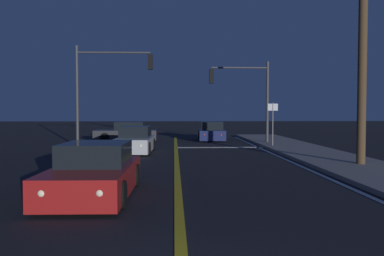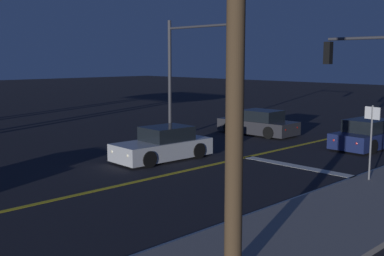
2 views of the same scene
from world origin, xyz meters
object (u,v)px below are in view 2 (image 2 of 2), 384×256
object	(u,v)px
street_sign_corner	(371,132)
traffic_signal_far_left	(192,60)
car_parked_curb_charcoal	(259,124)
car_mid_block_navy	(369,135)
car_side_waiting_silver	(163,145)
traffic_signal_near_right	(379,74)

from	to	relation	value
street_sign_corner	traffic_signal_far_left	bearing A→B (deg)	171.85
street_sign_corner	car_parked_curb_charcoal	bearing A→B (deg)	147.65
car_parked_curb_charcoal	traffic_signal_far_left	world-z (taller)	traffic_signal_far_left
car_mid_block_navy	car_side_waiting_silver	world-z (taller)	same
car_side_waiting_silver	street_sign_corner	distance (m)	8.07
car_parked_curb_charcoal	street_sign_corner	world-z (taller)	street_sign_corner
car_side_waiting_silver	street_sign_corner	xyz separation A→B (m)	(7.65, 2.30, 1.16)
car_side_waiting_silver	street_sign_corner	bearing A→B (deg)	-161.04
car_parked_curb_charcoal	car_mid_block_navy	bearing A→B (deg)	-87.43
traffic_signal_near_right	car_side_waiting_silver	bearing A→B (deg)	37.98
car_mid_block_navy	car_parked_curb_charcoal	size ratio (longest dim) A/B	1.01
car_side_waiting_silver	traffic_signal_near_right	world-z (taller)	traffic_signal_near_right
car_parked_curb_charcoal	traffic_signal_far_left	distance (m)	5.56
car_parked_curb_charcoal	traffic_signal_near_right	bearing A→B (deg)	-112.37
car_mid_block_navy	street_sign_corner	distance (m)	6.96
traffic_signal_far_left	street_sign_corner	size ratio (longest dim) A/B	2.31
car_mid_block_navy	car_parked_curb_charcoal	distance (m)	6.04
car_parked_curb_charcoal	traffic_signal_far_left	xyz separation A→B (m)	(-0.80, -4.29, 3.45)
car_mid_block_navy	traffic_signal_near_right	world-z (taller)	traffic_signal_near_right
car_parked_curb_charcoal	traffic_signal_far_left	bearing A→B (deg)	167.26
car_parked_curb_charcoal	street_sign_corner	bearing A→B (deg)	-124.55
car_mid_block_navy	car_side_waiting_silver	bearing A→B (deg)	-116.14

